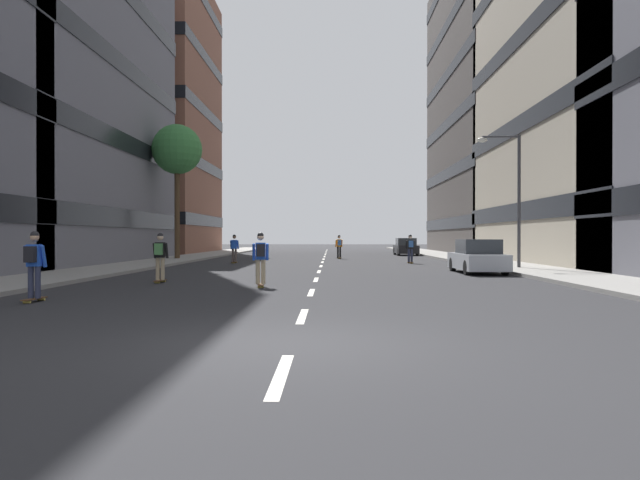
{
  "coord_description": "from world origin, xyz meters",
  "views": [
    {
      "loc": [
        0.6,
        -8.73,
        1.63
      ],
      "look_at": [
        0.0,
        20.41,
        1.47
      ],
      "focal_mm": 32.11,
      "sensor_mm": 36.0,
      "label": 1
    }
  ],
  "objects_px": {
    "skater_2": "(339,245)",
    "skater_3": "(160,254)",
    "parked_car_near": "(478,258)",
    "skater_4": "(34,262)",
    "street_tree_near": "(177,151)",
    "streetlamp_right": "(512,186)",
    "skater_1": "(261,256)",
    "skater_0": "(410,247)",
    "skater_5": "(234,247)",
    "parked_car_mid": "(406,247)"
  },
  "relations": [
    {
      "from": "skater_2",
      "to": "skater_3",
      "type": "xyz_separation_m",
      "value": [
        -6.66,
        -22.47,
        0.0
      ]
    },
    {
      "from": "skater_4",
      "to": "skater_5",
      "type": "bearing_deg",
      "value": 86.1
    },
    {
      "from": "streetlamp_right",
      "to": "parked_car_mid",
      "type": "bearing_deg",
      "value": 95.69
    },
    {
      "from": "streetlamp_right",
      "to": "skater_0",
      "type": "relative_size",
      "value": 3.65
    },
    {
      "from": "skater_2",
      "to": "skater_4",
      "type": "height_order",
      "value": "same"
    },
    {
      "from": "street_tree_near",
      "to": "skater_2",
      "type": "bearing_deg",
      "value": 15.9
    },
    {
      "from": "parked_car_near",
      "to": "skater_2",
      "type": "bearing_deg",
      "value": 109.67
    },
    {
      "from": "skater_1",
      "to": "parked_car_mid",
      "type": "bearing_deg",
      "value": 74.62
    },
    {
      "from": "street_tree_near",
      "to": "skater_0",
      "type": "xyz_separation_m",
      "value": [
        15.55,
        -4.34,
        -6.6
      ]
    },
    {
      "from": "skater_1",
      "to": "skater_2",
      "type": "height_order",
      "value": "same"
    },
    {
      "from": "streetlamp_right",
      "to": "skater_3",
      "type": "xyz_separation_m",
      "value": [
        -14.92,
        -8.02,
        -3.12
      ]
    },
    {
      "from": "parked_car_near",
      "to": "parked_car_mid",
      "type": "distance_m",
      "value": 24.95
    },
    {
      "from": "skater_5",
      "to": "parked_car_near",
      "type": "bearing_deg",
      "value": -36.65
    },
    {
      "from": "skater_1",
      "to": "skater_4",
      "type": "bearing_deg",
      "value": -139.71
    },
    {
      "from": "skater_0",
      "to": "skater_4",
      "type": "xyz_separation_m",
      "value": [
        -12.28,
        -20.95,
        0.0
      ]
    },
    {
      "from": "parked_car_mid",
      "to": "skater_5",
      "type": "relative_size",
      "value": 2.47
    },
    {
      "from": "parked_car_mid",
      "to": "street_tree_near",
      "type": "distance_m",
      "value": 21.81
    },
    {
      "from": "streetlamp_right",
      "to": "skater_4",
      "type": "xyz_separation_m",
      "value": [
        -16.27,
        -14.05,
        -3.12
      ]
    },
    {
      "from": "parked_car_mid",
      "to": "skater_3",
      "type": "distance_m",
      "value": 33.12
    },
    {
      "from": "parked_car_near",
      "to": "skater_4",
      "type": "bearing_deg",
      "value": -140.2
    },
    {
      "from": "skater_0",
      "to": "skater_3",
      "type": "relative_size",
      "value": 1.0
    },
    {
      "from": "skater_0",
      "to": "skater_5",
      "type": "distance_m",
      "value": 10.84
    },
    {
      "from": "skater_1",
      "to": "skater_3",
      "type": "height_order",
      "value": "same"
    },
    {
      "from": "skater_2",
      "to": "skater_5",
      "type": "xyz_separation_m",
      "value": [
        -6.57,
        -7.46,
        -0.03
      ]
    },
    {
      "from": "skater_3",
      "to": "skater_4",
      "type": "distance_m",
      "value": 6.18
    },
    {
      "from": "parked_car_near",
      "to": "streetlamp_right",
      "type": "bearing_deg",
      "value": 46.46
    },
    {
      "from": "streetlamp_right",
      "to": "skater_2",
      "type": "distance_m",
      "value": 16.94
    },
    {
      "from": "skater_2",
      "to": "streetlamp_right",
      "type": "bearing_deg",
      "value": -60.25
    },
    {
      "from": "skater_1",
      "to": "skater_5",
      "type": "bearing_deg",
      "value": 102.54
    },
    {
      "from": "street_tree_near",
      "to": "skater_3",
      "type": "height_order",
      "value": "street_tree_near"
    },
    {
      "from": "streetlamp_right",
      "to": "skater_0",
      "type": "xyz_separation_m",
      "value": [
        -4.0,
        6.9,
        -3.12
      ]
    },
    {
      "from": "streetlamp_right",
      "to": "skater_3",
      "type": "bearing_deg",
      "value": -151.74
    },
    {
      "from": "streetlamp_right",
      "to": "skater_3",
      "type": "distance_m",
      "value": 17.22
    },
    {
      "from": "streetlamp_right",
      "to": "skater_5",
      "type": "height_order",
      "value": "streetlamp_right"
    },
    {
      "from": "parked_car_mid",
      "to": "skater_2",
      "type": "xyz_separation_m",
      "value": [
        -6.01,
        -8.13,
        0.32
      ]
    },
    {
      "from": "parked_car_mid",
      "to": "skater_4",
      "type": "bearing_deg",
      "value": -110.94
    },
    {
      "from": "skater_5",
      "to": "skater_3",
      "type": "bearing_deg",
      "value": -90.31
    },
    {
      "from": "street_tree_near",
      "to": "skater_2",
      "type": "relative_size",
      "value": 5.22
    },
    {
      "from": "parked_car_near",
      "to": "street_tree_near",
      "type": "xyz_separation_m",
      "value": [
        -17.3,
        13.61,
        6.92
      ]
    },
    {
      "from": "skater_1",
      "to": "street_tree_near",
      "type": "bearing_deg",
      "value": 111.91
    },
    {
      "from": "parked_car_near",
      "to": "skater_0",
      "type": "xyz_separation_m",
      "value": [
        -1.75,
        9.27,
        0.32
      ]
    },
    {
      "from": "skater_1",
      "to": "skater_2",
      "type": "xyz_separation_m",
      "value": [
        2.86,
        24.14,
        0.0
      ]
    },
    {
      "from": "street_tree_near",
      "to": "skater_5",
      "type": "xyz_separation_m",
      "value": [
        4.71,
        -4.24,
        -6.63
      ]
    },
    {
      "from": "street_tree_near",
      "to": "streetlamp_right",
      "type": "distance_m",
      "value": 22.81
    },
    {
      "from": "parked_car_mid",
      "to": "skater_4",
      "type": "height_order",
      "value": "skater_4"
    },
    {
      "from": "skater_3",
      "to": "skater_1",
      "type": "bearing_deg",
      "value": -23.75
    },
    {
      "from": "street_tree_near",
      "to": "skater_3",
      "type": "distance_m",
      "value": 20.88
    },
    {
      "from": "parked_car_mid",
      "to": "skater_3",
      "type": "height_order",
      "value": "skater_3"
    },
    {
      "from": "skater_2",
      "to": "skater_5",
      "type": "bearing_deg",
      "value": -131.4
    },
    {
      "from": "street_tree_near",
      "to": "skater_2",
      "type": "xyz_separation_m",
      "value": [
        11.28,
        3.21,
        -6.6
      ]
    }
  ]
}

